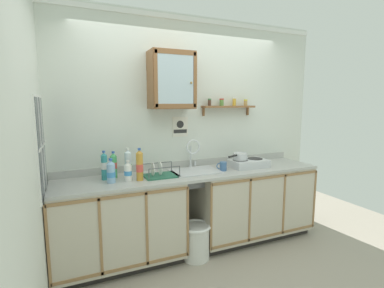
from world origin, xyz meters
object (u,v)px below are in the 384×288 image
object	(u,v)px
hot_plate_stove	(249,163)
bottle_juice_amber_4	(140,166)
dish_rack	(160,174)
bottle_water_blue_3	(111,172)
wall_cabinet	(172,80)
bottle_water_clear_0	(128,165)
bottle_opaque_white_2	(128,172)
bottle_detergent_teal_5	(104,166)
trash_bin	(196,241)
mug	(223,166)
bottle_soda_green_1	(114,165)
sink	(195,173)
saucepan	(240,156)
warning_sign	(180,127)

from	to	relation	value
hot_plate_stove	bottle_juice_amber_4	bearing A→B (deg)	-177.00
bottle_juice_amber_4	dish_rack	xyz separation A→B (m)	(0.23, 0.07, -0.12)
bottle_water_blue_3	wall_cabinet	distance (m)	1.18
bottle_water_clear_0	bottle_opaque_white_2	bearing A→B (deg)	-102.29
bottle_detergent_teal_5	trash_bin	xyz separation A→B (m)	(0.89, -0.28, -0.85)
bottle_water_clear_0	wall_cabinet	world-z (taller)	wall_cabinet
bottle_detergent_teal_5	dish_rack	world-z (taller)	bottle_detergent_teal_5
bottle_detergent_teal_5	mug	xyz separation A→B (m)	(1.29, -0.14, -0.09)
hot_plate_stove	bottle_soda_green_1	bearing A→B (deg)	175.23
sink	mug	xyz separation A→B (m)	(0.31, -0.10, 0.08)
sink	saucepan	size ratio (longest dim) A/B	1.75
warning_sign	bottle_opaque_white_2	bearing A→B (deg)	-152.02
bottle_water_clear_0	saucepan	bearing A→B (deg)	-1.76
bottle_water_clear_0	trash_bin	bearing A→B (deg)	-20.79
bottle_opaque_white_2	bottle_juice_amber_4	world-z (taller)	bottle_juice_amber_4
bottle_soda_green_1	bottle_detergent_teal_5	xyz separation A→B (m)	(-0.10, -0.04, 0.01)
hot_plate_stove	dish_rack	distance (m)	1.12
trash_bin	saucepan	bearing A→B (deg)	17.01
bottle_water_clear_0	bottle_opaque_white_2	xyz separation A→B (m)	(-0.02, -0.11, -0.05)
bottle_soda_green_1	bottle_water_blue_3	distance (m)	0.19
bottle_detergent_teal_5	bottle_water_clear_0	bearing A→B (deg)	-8.09
bottle_juice_amber_4	wall_cabinet	bearing A→B (deg)	29.89
saucepan	bottle_water_blue_3	distance (m)	1.52
saucepan	trash_bin	bearing A→B (deg)	-162.99
hot_plate_stove	bottle_opaque_white_2	distance (m)	1.47
bottle_water_clear_0	trash_bin	world-z (taller)	bottle_water_clear_0
bottle_opaque_white_2	mug	world-z (taller)	bottle_opaque_white_2
saucepan	bottle_water_clear_0	distance (m)	1.33
hot_plate_stove	bottle_juice_amber_4	distance (m)	1.36
saucepan	bottle_water_blue_3	world-z (taller)	bottle_water_blue_3
bottle_opaque_white_2	bottle_juice_amber_4	distance (m)	0.13
sink	mug	distance (m)	0.33
sink	wall_cabinet	distance (m)	1.07
bottle_soda_green_1	dish_rack	bearing A→B (deg)	-16.05
sink	bottle_soda_green_1	distance (m)	0.91
bottle_opaque_white_2	dish_rack	bearing A→B (deg)	8.93
sink	bottle_soda_green_1	size ratio (longest dim) A/B	1.91
sink	bottle_detergent_teal_5	distance (m)	1.00
bottle_water_clear_0	hot_plate_stove	bearing A→B (deg)	-2.37
bottle_juice_amber_4	bottle_detergent_teal_5	world-z (taller)	bottle_juice_amber_4
hot_plate_stove	bottle_opaque_white_2	xyz separation A→B (m)	(-1.47, -0.05, 0.05)
sink	saucepan	distance (m)	0.60
bottle_detergent_teal_5	hot_plate_stove	bearing A→B (deg)	-3.17
hot_plate_stove	bottle_water_clear_0	distance (m)	1.45
bottle_opaque_white_2	dish_rack	xyz separation A→B (m)	(0.35, 0.05, -0.07)
mug	trash_bin	bearing A→B (deg)	-160.57
dish_rack	warning_sign	xyz separation A→B (m)	(0.35, 0.32, 0.46)
mug	saucepan	bearing A→B (deg)	13.30
sink	mug	size ratio (longest dim) A/B	4.42
dish_rack	saucepan	bearing A→B (deg)	1.07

